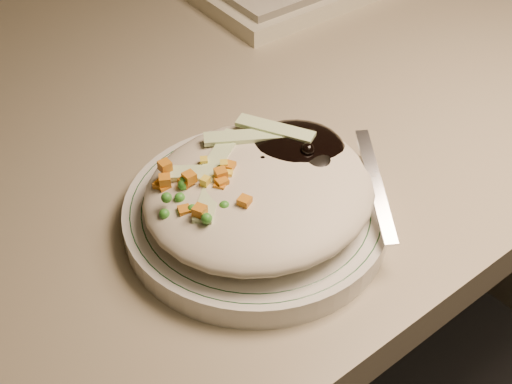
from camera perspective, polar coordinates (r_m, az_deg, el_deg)
desk at (r=0.88m, az=-4.74°, el=-2.99°), size 1.40×0.70×0.74m
plate at (r=0.59m, az=-0.00°, el=-1.86°), size 0.22×0.22×0.02m
plate_rim at (r=0.59m, az=0.00°, el=-1.16°), size 0.21×0.21×0.00m
meal at (r=0.57m, az=0.38°, el=0.56°), size 0.21×0.19×0.05m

